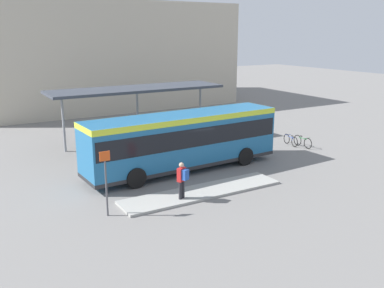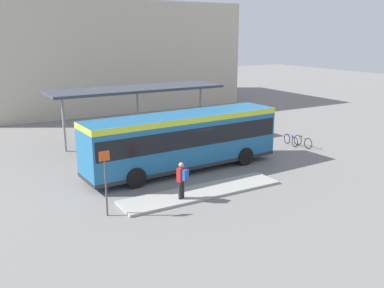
% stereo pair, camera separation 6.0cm
% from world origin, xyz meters
% --- Properties ---
extents(ground_plane, '(120.00, 120.00, 0.00)m').
position_xyz_m(ground_plane, '(0.00, 0.00, 0.00)').
color(ground_plane, slate).
extents(curb_island, '(8.14, 1.80, 0.12)m').
position_xyz_m(curb_island, '(-0.96, -3.55, 0.06)').
color(curb_island, '#9E9E99').
rests_on(curb_island, ground_plane).
extents(city_bus, '(11.31, 2.94, 3.17)m').
position_xyz_m(city_bus, '(0.01, 0.00, 1.85)').
color(city_bus, '#1E6093').
rests_on(city_bus, ground_plane).
extents(pedestrian_waiting, '(0.51, 0.54, 1.71)m').
position_xyz_m(pedestrian_waiting, '(-2.28, -3.95, 1.10)').
color(pedestrian_waiting, '#232328').
rests_on(pedestrian_waiting, curb_island).
extents(bicycle_green, '(0.48, 1.73, 0.74)m').
position_xyz_m(bicycle_green, '(9.30, 0.25, 0.37)').
color(bicycle_green, black).
rests_on(bicycle_green, ground_plane).
extents(bicycle_blue, '(0.48, 1.62, 0.70)m').
position_xyz_m(bicycle_blue, '(8.95, 1.02, 0.35)').
color(bicycle_blue, black).
rests_on(bicycle_blue, ground_plane).
extents(station_shelter, '(12.00, 3.36, 3.80)m').
position_xyz_m(station_shelter, '(0.43, 7.21, 3.64)').
color(station_shelter, '#383D47').
rests_on(station_shelter, ground_plane).
extents(potted_planter_near_shelter, '(1.02, 1.02, 1.47)m').
position_xyz_m(potted_planter_near_shelter, '(0.66, 4.67, 0.76)').
color(potted_planter_near_shelter, slate).
rests_on(potted_planter_near_shelter, ground_plane).
extents(potted_planter_far_side, '(0.88, 0.88, 1.32)m').
position_xyz_m(potted_planter_far_side, '(4.00, 4.77, 0.69)').
color(potted_planter_far_side, slate).
rests_on(potted_planter_far_side, ground_plane).
extents(platform_sign, '(0.44, 0.08, 2.80)m').
position_xyz_m(platform_sign, '(-5.76, -3.75, 1.56)').
color(platform_sign, '#4C4C51').
rests_on(platform_sign, ground_plane).
extents(station_building, '(25.10, 15.47, 10.32)m').
position_xyz_m(station_building, '(4.02, 25.36, 5.16)').
color(station_building, '#BCB29E').
rests_on(station_building, ground_plane).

